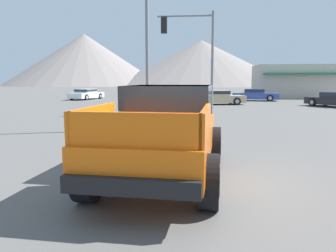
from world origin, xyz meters
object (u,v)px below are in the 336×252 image
at_px(orange_pickup_truck, 166,124).
at_px(parked_car_tan, 218,97).
at_px(street_lamp_post, 147,14).
at_px(parked_car_dark, 335,99).
at_px(parked_car_blue, 255,95).
at_px(parked_car_white, 86,94).
at_px(traffic_light_main, 192,44).

xyz_separation_m(orange_pickup_truck, parked_car_tan, (2.13, 20.76, -0.48)).
bearing_deg(street_lamp_post, parked_car_tan, 76.21).
height_order(parked_car_dark, parked_car_blue, parked_car_blue).
distance_m(orange_pickup_truck, parked_car_white, 29.15).
bearing_deg(traffic_light_main, parked_car_tan, -103.33).
xyz_separation_m(parked_car_white, parked_car_blue, (17.42, -0.53, 0.03)).
bearing_deg(parked_car_blue, parked_car_tan, -28.70).
distance_m(parked_car_blue, street_lamp_post, 21.75).
xyz_separation_m(parked_car_white, parked_car_dark, (22.26, -7.65, 0.00)).
distance_m(parked_car_tan, traffic_light_main, 9.23).
relative_size(orange_pickup_truck, parked_car_tan, 1.12).
bearing_deg(parked_car_dark, street_lamp_post, -168.96).
distance_m(parked_car_dark, traffic_light_main, 13.15).
xyz_separation_m(parked_car_blue, parked_car_tan, (-3.90, -5.55, 0.00)).
bearing_deg(parked_car_blue, parked_car_dark, 40.65).
relative_size(parked_car_dark, parked_car_tan, 0.94).
distance_m(parked_car_white, parked_car_blue, 17.43).
bearing_deg(parked_car_dark, orange_pickup_truck, -154.92).
relative_size(orange_pickup_truck, parked_car_blue, 1.14).
bearing_deg(parked_car_dark, parked_car_white, 125.68).
bearing_deg(parked_car_white, orange_pickup_truck, -53.64).
xyz_separation_m(parked_car_dark, street_lamp_post, (-12.30, -12.92, 4.02)).
relative_size(orange_pickup_truck, parked_car_dark, 1.19).
bearing_deg(parked_car_white, parked_car_tan, -10.85).
distance_m(traffic_light_main, street_lamp_post, 6.39).
xyz_separation_m(parked_car_dark, parked_car_tan, (-8.75, 1.57, 0.03)).
xyz_separation_m(parked_car_white, street_lamp_post, (9.96, -20.57, 4.03)).
bearing_deg(parked_car_blue, street_lamp_post, -14.00).
distance_m(parked_car_white, traffic_light_main, 18.79).
relative_size(parked_car_white, street_lamp_post, 0.61).
relative_size(parked_car_dark, parked_car_blue, 0.95).
bearing_deg(orange_pickup_truck, parked_car_white, 116.69).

